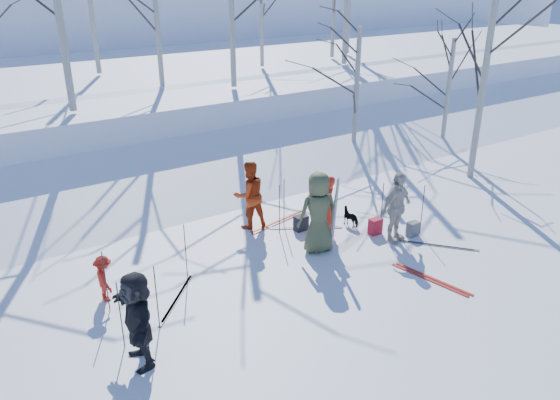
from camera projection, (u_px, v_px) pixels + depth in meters
ground at (317, 276)px, 12.11m from camera, size 120.00×120.00×0.00m
snow_ramp at (185, 177)px, 17.43m from camera, size 70.00×9.49×4.12m
snow_plateau at (92, 95)px, 24.77m from camera, size 70.00×18.00×2.20m
far_hill at (10, 31)px, 40.50m from camera, size 90.00×30.00×6.00m
skier_olive_center at (318, 213)px, 12.82m from camera, size 1.10×0.84×2.00m
skier_red_north at (326, 207)px, 13.61m from camera, size 0.71×0.62×1.63m
skier_redor_behind at (249, 195)px, 14.08m from camera, size 0.92×0.74×1.80m
skier_red_seated at (104, 278)px, 11.06m from camera, size 0.37×0.65×1.00m
skier_cream_east at (396, 207)px, 13.35m from camera, size 1.11×0.60×1.80m
skier_grey_west at (137, 319)px, 9.13m from camera, size 0.68×1.68×1.76m
dog at (351, 217)px, 14.41m from camera, size 0.35×0.61×0.48m
upright_ski_left at (335, 216)px, 12.76m from camera, size 0.09×0.16×1.90m
upright_ski_right at (334, 215)px, 12.84m from camera, size 0.12×0.23×1.89m
ski_pair_a at (436, 245)px, 13.42m from camera, size 2.07×2.10×0.02m
ski_pair_b at (431, 279)px, 11.96m from camera, size 0.91×1.98×0.02m
ski_pair_c at (177, 298)px, 11.29m from camera, size 2.10×2.10×0.02m
ski_pair_e at (278, 222)px, 14.65m from camera, size 0.95×1.98×0.02m
ski_pair_f at (304, 228)px, 14.33m from camera, size 1.88×2.08×0.02m
ski_pole_a at (106, 282)px, 10.61m from camera, size 0.02×0.02×1.34m
ski_pole_b at (186, 253)px, 11.70m from camera, size 0.02×0.02×1.34m
ski_pole_c at (382, 207)px, 13.92m from camera, size 0.02×0.02×1.34m
ski_pole_d at (422, 210)px, 13.79m from camera, size 0.02×0.02×1.34m
ski_pole_e at (399, 209)px, 13.84m from camera, size 0.02×0.02×1.34m
ski_pole_f at (157, 298)px, 10.10m from camera, size 0.02×0.02×1.34m
ski_pole_g at (146, 323)px, 9.39m from camera, size 0.02×0.02×1.34m
ski_pole_h at (284, 203)px, 14.18m from camera, size 0.02×0.02×1.34m
ski_pole_i at (121, 316)px, 9.58m from camera, size 0.02×0.02×1.34m
ski_pole_j at (280, 209)px, 13.81m from camera, size 0.02×0.02×1.34m
backpack_red at (375, 226)px, 13.96m from camera, size 0.32×0.22×0.42m
backpack_grey at (413, 229)px, 13.86m from camera, size 0.30×0.20×0.38m
backpack_dark at (301, 223)px, 14.16m from camera, size 0.34×0.24×0.40m
birch_plateau_e at (156, 9)px, 19.57m from camera, size 4.46×4.46×5.51m
birch_plateau_f at (262, 15)px, 23.92m from camera, size 3.70×3.70×4.43m
birch_edge_b at (485, 75)px, 16.59m from camera, size 5.23×5.23×6.61m
birch_edge_c at (448, 93)px, 20.31m from camera, size 3.40×3.40×3.99m
birch_edge_e at (356, 94)px, 18.94m from camera, size 3.77×3.77×4.52m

